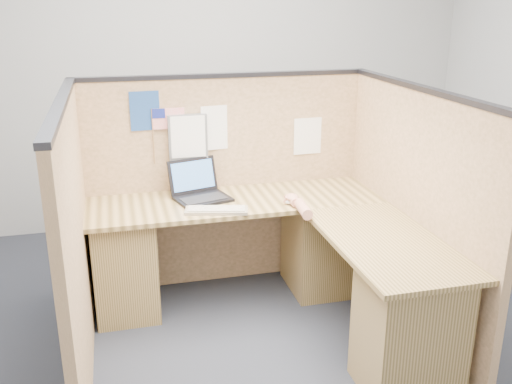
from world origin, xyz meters
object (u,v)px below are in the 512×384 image
object	(u,v)px
l_desk	(277,267)
mouse	(292,201)
keyboard	(216,210)
laptop	(201,189)

from	to	relation	value
l_desk	mouse	distance (m)	0.45
keyboard	l_desk	bearing A→B (deg)	-15.05
mouse	keyboard	bearing A→B (deg)	-177.09
l_desk	keyboard	xyz separation A→B (m)	(-0.35, 0.19, 0.35)
l_desk	keyboard	distance (m)	0.53
mouse	l_desk	bearing A→B (deg)	-126.02
mouse	laptop	bearing A→B (deg)	153.31
l_desk	laptop	bearing A→B (deg)	128.79
l_desk	laptop	distance (m)	0.75
laptop	keyboard	bearing A→B (deg)	-97.10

